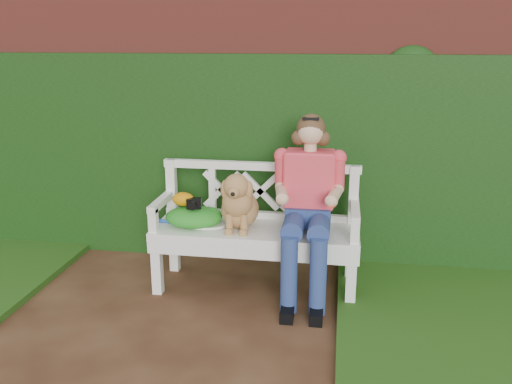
# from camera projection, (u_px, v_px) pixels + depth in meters

# --- Properties ---
(ground) EXTENTS (60.00, 60.00, 0.00)m
(ground) POSITION_uv_depth(u_px,v_px,m) (145.00, 363.00, 3.15)
(ground) COLOR #361C0F
(brick_wall) EXTENTS (10.00, 0.30, 2.20)m
(brick_wall) POSITION_uv_depth(u_px,v_px,m) (215.00, 125.00, 4.65)
(brick_wall) COLOR brown
(brick_wall) RESTS_ON ground
(ivy_hedge) EXTENTS (10.00, 0.18, 1.70)m
(ivy_hedge) POSITION_uv_depth(u_px,v_px,m) (210.00, 158.00, 4.51)
(ivy_hedge) COLOR #1C4410
(ivy_hedge) RESTS_ON ground
(garden_bench) EXTENTS (1.64, 0.79, 0.48)m
(garden_bench) POSITION_uv_depth(u_px,v_px,m) (256.00, 258.00, 4.04)
(garden_bench) COLOR white
(garden_bench) RESTS_ON ground
(seated_woman) EXTENTS (0.70, 0.82, 1.25)m
(seated_woman) POSITION_uv_depth(u_px,v_px,m) (308.00, 212.00, 3.86)
(seated_woman) COLOR #EE565D
(seated_woman) RESTS_ON ground
(dog) EXTENTS (0.32, 0.42, 0.44)m
(dog) POSITION_uv_depth(u_px,v_px,m) (239.00, 199.00, 3.89)
(dog) COLOR brown
(dog) RESTS_ON garden_bench
(tennis_racket) EXTENTS (0.63, 0.32, 0.03)m
(tennis_racket) POSITION_uv_depth(u_px,v_px,m) (204.00, 223.00, 4.02)
(tennis_racket) COLOR white
(tennis_racket) RESTS_ON garden_bench
(green_bag) EXTENTS (0.51, 0.46, 0.14)m
(green_bag) POSITION_uv_depth(u_px,v_px,m) (194.00, 216.00, 3.99)
(green_bag) COLOR #2F833F
(green_bag) RESTS_ON garden_bench
(camera_item) EXTENTS (0.12, 0.10, 0.07)m
(camera_item) POSITION_uv_depth(u_px,v_px,m) (194.00, 203.00, 3.95)
(camera_item) COLOR black
(camera_item) RESTS_ON green_bag
(baseball_glove) EXTENTS (0.17, 0.13, 0.10)m
(baseball_glove) POSITION_uv_depth(u_px,v_px,m) (183.00, 199.00, 3.99)
(baseball_glove) COLOR #CC7C07
(baseball_glove) RESTS_ON green_bag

